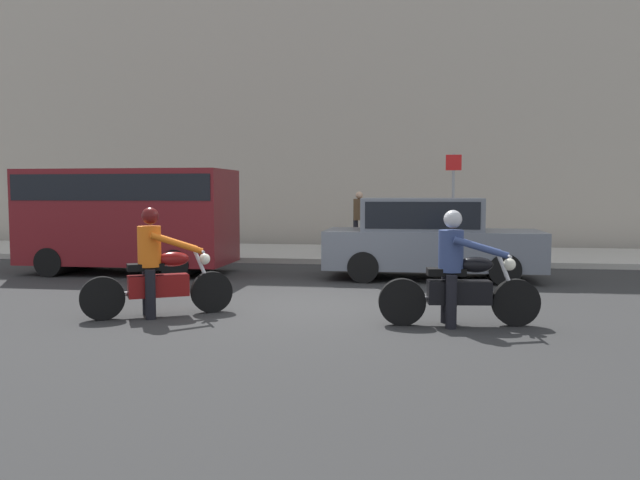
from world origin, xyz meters
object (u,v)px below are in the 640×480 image
object	(u,v)px
parked_van_maroon	(129,214)
motorcycle_with_rider_denim_blue	(458,279)
motorcycle_with_rider_orange_stripe	(157,272)
parked_sedan_slate_gray	(428,237)
street_sign_post	(453,193)
pedestrian_bystander	(359,216)

from	to	relation	value
parked_van_maroon	motorcycle_with_rider_denim_blue	bearing A→B (deg)	-33.61
motorcycle_with_rider_orange_stripe	parked_van_maroon	xyz separation A→B (m)	(-2.67, 4.67, 0.70)
parked_sedan_slate_gray	street_sign_post	size ratio (longest dim) A/B	1.61
motorcycle_with_rider_orange_stripe	pedestrian_bystander	world-z (taller)	pedestrian_bystander
motorcycle_with_rider_orange_stripe	pedestrian_bystander	distance (m)	9.61
motorcycle_with_rider_denim_blue	parked_sedan_slate_gray	bearing A→B (deg)	93.99
parked_van_maroon	street_sign_post	distance (m)	8.92
parked_van_maroon	parked_sedan_slate_gray	bearing A→B (deg)	0.57
pedestrian_bystander	parked_van_maroon	bearing A→B (deg)	-135.81
pedestrian_bystander	parked_sedan_slate_gray	bearing A→B (deg)	-67.77
parked_sedan_slate_gray	pedestrian_bystander	bearing A→B (deg)	112.23
motorcycle_with_rider_orange_stripe	street_sign_post	bearing A→B (deg)	63.19
motorcycle_with_rider_orange_stripe	parked_sedan_slate_gray	bearing A→B (deg)	49.56
motorcycle_with_rider_orange_stripe	motorcycle_with_rider_denim_blue	size ratio (longest dim) A/B	0.89
parked_van_maroon	pedestrian_bystander	world-z (taller)	parked_van_maroon
street_sign_post	pedestrian_bystander	distance (m)	2.75
street_sign_post	pedestrian_bystander	bearing A→B (deg)	-176.50
motorcycle_with_rider_denim_blue	parked_van_maroon	bearing A→B (deg)	146.39
motorcycle_with_rider_orange_stripe	parked_van_maroon	bearing A→B (deg)	119.74
motorcycle_with_rider_orange_stripe	street_sign_post	size ratio (longest dim) A/B	0.71
motorcycle_with_rider_denim_blue	pedestrian_bystander	bearing A→B (deg)	103.33
motorcycle_with_rider_orange_stripe	parked_van_maroon	world-z (taller)	parked_van_maroon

